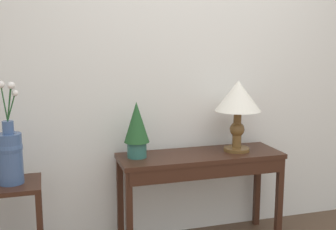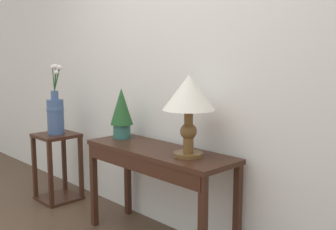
{
  "view_description": "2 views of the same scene",
  "coord_description": "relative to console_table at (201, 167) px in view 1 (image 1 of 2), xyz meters",
  "views": [
    {
      "loc": [
        -1.09,
        -1.59,
        1.56
      ],
      "look_at": [
        -0.22,
        1.33,
        1.02
      ],
      "focal_mm": 45.09,
      "sensor_mm": 36.0,
      "label": 1
    },
    {
      "loc": [
        2.1,
        -0.61,
        1.39
      ],
      "look_at": [
        0.01,
        1.41,
        0.96
      ],
      "focal_mm": 42.45,
      "sensor_mm": 36.0,
      "label": 2
    }
  ],
  "objects": [
    {
      "name": "flower_vase_tall",
      "position": [
        -1.34,
        -0.07,
        0.24
      ],
      "size": [
        0.16,
        0.16,
        0.66
      ],
      "color": "#3D5684",
      "rests_on": "pedestal_stand_left"
    },
    {
      "name": "potted_plant_on_console",
      "position": [
        -0.48,
        0.06,
        0.32
      ],
      "size": [
        0.18,
        0.18,
        0.41
      ],
      "color": "#2D665B",
      "rests_on": "console_table"
    },
    {
      "name": "console_table",
      "position": [
        0.0,
        0.0,
        0.0
      ],
      "size": [
        1.24,
        0.41,
        0.72
      ],
      "color": "#381E14",
      "rests_on": "ground"
    },
    {
      "name": "back_wall_with_art",
      "position": [
        -0.02,
        0.32,
        0.78
      ],
      "size": [
        9.0,
        0.1,
        2.8
      ],
      "color": "silver",
      "rests_on": "ground"
    },
    {
      "name": "pedestal_stand_left",
      "position": [
        -1.34,
        -0.07,
        -0.3
      ],
      "size": [
        0.36,
        0.36,
        0.65
      ],
      "color": "#381E14",
      "rests_on": "ground"
    },
    {
      "name": "table_lamp",
      "position": [
        0.3,
        0.02,
        0.49
      ],
      "size": [
        0.35,
        0.35,
        0.54
      ],
      "color": "brown",
      "rests_on": "console_table"
    }
  ]
}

